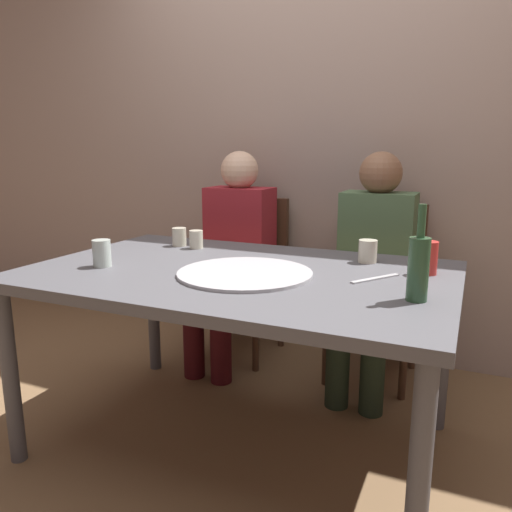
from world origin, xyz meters
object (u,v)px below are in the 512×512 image
(wine_glass, at_px, (368,251))
(guest_in_beanie, at_px, (373,261))
(tumbler_far, at_px, (102,253))
(soda_can, at_px, (428,258))
(wine_bottle, at_px, (418,266))
(guest_in_sweater, at_px, (233,248))
(short_glass, at_px, (179,237))
(table_knife, at_px, (375,279))
(chair_right, at_px, (377,279))
(dining_table, at_px, (238,287))
(tumbler_near, at_px, (196,239))
(pizza_tray, at_px, (245,273))
(chair_left, at_px, (245,265))

(wine_glass, relative_size, guest_in_beanie, 0.08)
(tumbler_far, bearing_deg, soda_can, 18.38)
(soda_can, bearing_deg, wine_bottle, -89.86)
(wine_glass, height_order, guest_in_beanie, guest_in_beanie)
(guest_in_beanie, bearing_deg, guest_in_sweater, 0.00)
(short_glass, bearing_deg, table_knife, -14.19)
(chair_right, bearing_deg, wine_bottle, 105.96)
(dining_table, xyz_separation_m, short_glass, (-0.46, 0.31, 0.11))
(wine_glass, height_order, chair_right, chair_right)
(soda_can, bearing_deg, short_glass, 175.37)
(wine_glass, xyz_separation_m, chair_right, (-0.06, 0.59, -0.26))
(tumbler_far, height_order, guest_in_sweater, guest_in_sweater)
(short_glass, bearing_deg, guest_in_sweater, 82.80)
(tumbler_far, relative_size, wine_glass, 1.15)
(tumbler_near, distance_m, tumbler_far, 0.49)
(pizza_tray, height_order, chair_right, chair_right)
(pizza_tray, xyz_separation_m, wine_bottle, (0.61, -0.07, 0.10))
(pizza_tray, relative_size, short_glass, 5.75)
(dining_table, height_order, chair_left, chair_left)
(wine_glass, distance_m, short_glass, 0.88)
(tumbler_near, xyz_separation_m, guest_in_sweater, (-0.05, 0.47, -0.13))
(dining_table, distance_m, tumbler_near, 0.47)
(table_knife, relative_size, guest_in_sweater, 0.19)
(tumbler_near, bearing_deg, wine_glass, 2.43)
(table_knife, bearing_deg, guest_in_sweater, -92.99)
(tumbler_far, relative_size, table_knife, 0.48)
(tumbler_near, relative_size, tumbler_far, 0.79)
(table_knife, bearing_deg, guest_in_beanie, -134.29)
(dining_table, relative_size, soda_can, 13.00)
(soda_can, relative_size, chair_left, 0.14)
(wine_glass, bearing_deg, soda_can, -23.60)
(dining_table, height_order, pizza_tray, pizza_tray)
(pizza_tray, xyz_separation_m, guest_in_beanie, (0.31, 0.82, -0.10))
(tumbler_near, xyz_separation_m, chair_right, (0.72, 0.62, -0.26))
(pizza_tray, height_order, wine_glass, wine_glass)
(pizza_tray, distance_m, chair_left, 1.10)
(chair_right, bearing_deg, table_knife, 99.34)
(tumbler_near, height_order, chair_left, chair_left)
(chair_right, bearing_deg, dining_table, 68.15)
(tumbler_near, relative_size, short_glass, 0.97)
(pizza_tray, height_order, guest_in_beanie, guest_in_beanie)
(short_glass, height_order, chair_left, chair_left)
(chair_left, bearing_deg, wine_bottle, 135.63)
(soda_can, height_order, guest_in_sweater, guest_in_sweater)
(dining_table, bearing_deg, short_glass, 146.04)
(short_glass, height_order, soda_can, soda_can)
(tumbler_near, distance_m, short_glass, 0.11)
(tumbler_far, xyz_separation_m, short_glass, (0.05, 0.48, -0.01))
(tumbler_near, xyz_separation_m, tumbler_far, (-0.15, -0.46, 0.01))
(pizza_tray, distance_m, chair_right, 1.04)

